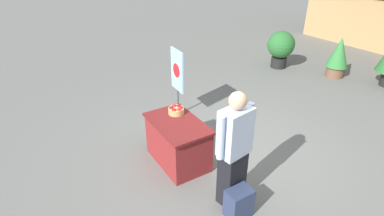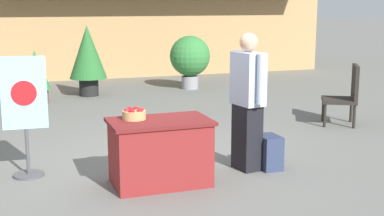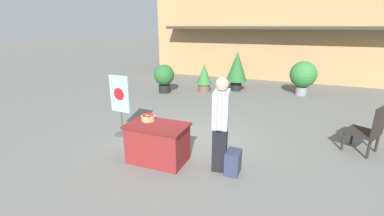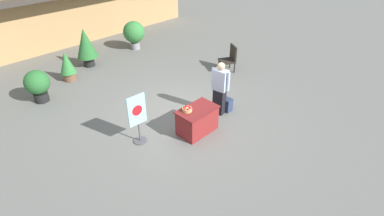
{
  "view_description": "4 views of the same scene",
  "coord_description": "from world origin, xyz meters",
  "px_view_note": "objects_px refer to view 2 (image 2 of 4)",
  "views": [
    {
      "loc": [
        3.27,
        -2.81,
        3.13
      ],
      "look_at": [
        -0.86,
        -0.26,
        0.57
      ],
      "focal_mm": 28.0,
      "sensor_mm": 36.0,
      "label": 1
    },
    {
      "loc": [
        -1.87,
        -6.48,
        2.03
      ],
      "look_at": [
        0.23,
        -0.52,
        0.78
      ],
      "focal_mm": 50.0,
      "sensor_mm": 36.0,
      "label": 2
    },
    {
      "loc": [
        1.96,
        -4.75,
        2.48
      ],
      "look_at": [
        0.31,
        -0.62,
        1.06
      ],
      "focal_mm": 24.0,
      "sensor_mm": 36.0,
      "label": 3
    },
    {
      "loc": [
        -5.24,
        -5.54,
        5.14
      ],
      "look_at": [
        -0.35,
        -0.75,
        0.75
      ],
      "focal_mm": 28.0,
      "sensor_mm": 36.0,
      "label": 4
    }
  ],
  "objects_px": {
    "potted_plant_near_left": "(190,57)",
    "potted_plant_near_right": "(36,75)",
    "poster_board": "(25,113)",
    "potted_plant_far_right": "(88,55)",
    "apple_basket": "(134,114)",
    "backpack": "(269,152)",
    "patio_chair": "(346,93)",
    "display_table": "(160,152)",
    "person_visitor": "(248,101)"
  },
  "relations": [
    {
      "from": "potted_plant_near_left",
      "to": "potted_plant_near_right",
      "type": "height_order",
      "value": "potted_plant_near_left"
    },
    {
      "from": "poster_board",
      "to": "potted_plant_far_right",
      "type": "xyz_separation_m",
      "value": [
        1.54,
        5.4,
        0.14
      ]
    },
    {
      "from": "potted_plant_near_right",
      "to": "potted_plant_far_right",
      "type": "bearing_deg",
      "value": 28.46
    },
    {
      "from": "apple_basket",
      "to": "potted_plant_near_left",
      "type": "height_order",
      "value": "potted_plant_near_left"
    },
    {
      "from": "backpack",
      "to": "potted_plant_near_left",
      "type": "distance_m",
      "value": 6.39
    },
    {
      "from": "backpack",
      "to": "poster_board",
      "type": "relative_size",
      "value": 0.29
    },
    {
      "from": "patio_chair",
      "to": "potted_plant_near_right",
      "type": "bearing_deg",
      "value": -8.09
    },
    {
      "from": "apple_basket",
      "to": "potted_plant_far_right",
      "type": "height_order",
      "value": "potted_plant_far_right"
    },
    {
      "from": "display_table",
      "to": "potted_plant_near_right",
      "type": "height_order",
      "value": "potted_plant_near_right"
    },
    {
      "from": "person_visitor",
      "to": "patio_chair",
      "type": "xyz_separation_m",
      "value": [
        2.61,
        1.67,
        -0.32
      ]
    },
    {
      "from": "display_table",
      "to": "potted_plant_far_right",
      "type": "bearing_deg",
      "value": 88.75
    },
    {
      "from": "apple_basket",
      "to": "backpack",
      "type": "bearing_deg",
      "value": -0.74
    },
    {
      "from": "backpack",
      "to": "potted_plant_far_right",
      "type": "xyz_separation_m",
      "value": [
        -1.3,
        6.08,
        0.7
      ]
    },
    {
      "from": "potted_plant_far_right",
      "to": "potted_plant_near_left",
      "type": "xyz_separation_m",
      "value": [
        2.44,
        0.18,
        -0.15
      ]
    },
    {
      "from": "display_table",
      "to": "potted_plant_near_right",
      "type": "bearing_deg",
      "value": 100.33
    },
    {
      "from": "apple_basket",
      "to": "poster_board",
      "type": "xyz_separation_m",
      "value": [
        -1.14,
        0.66,
        -0.05
      ]
    },
    {
      "from": "patio_chair",
      "to": "potted_plant_far_right",
      "type": "xyz_separation_m",
      "value": [
        -3.64,
        4.34,
        0.36
      ]
    },
    {
      "from": "person_visitor",
      "to": "potted_plant_near_right",
      "type": "xyz_separation_m",
      "value": [
        -2.18,
        5.38,
        -0.27
      ]
    },
    {
      "from": "apple_basket",
      "to": "poster_board",
      "type": "height_order",
      "value": "poster_board"
    },
    {
      "from": "backpack",
      "to": "patio_chair",
      "type": "xyz_separation_m",
      "value": [
        2.34,
        1.74,
        0.33
      ]
    },
    {
      "from": "potted_plant_far_right",
      "to": "patio_chair",
      "type": "bearing_deg",
      "value": -50.02
    },
    {
      "from": "backpack",
      "to": "patio_chair",
      "type": "height_order",
      "value": "patio_chair"
    },
    {
      "from": "poster_board",
      "to": "potted_plant_far_right",
      "type": "height_order",
      "value": "potted_plant_far_right"
    },
    {
      "from": "display_table",
      "to": "person_visitor",
      "type": "distance_m",
      "value": 1.27
    },
    {
      "from": "backpack",
      "to": "potted_plant_near_left",
      "type": "relative_size",
      "value": 0.33
    },
    {
      "from": "poster_board",
      "to": "patio_chair",
      "type": "distance_m",
      "value": 5.29
    },
    {
      "from": "apple_basket",
      "to": "person_visitor",
      "type": "height_order",
      "value": "person_visitor"
    },
    {
      "from": "backpack",
      "to": "potted_plant_near_left",
      "type": "height_order",
      "value": "potted_plant_near_left"
    },
    {
      "from": "display_table",
      "to": "potted_plant_near_left",
      "type": "bearing_deg",
      "value": 68.01
    },
    {
      "from": "apple_basket",
      "to": "potted_plant_far_right",
      "type": "bearing_deg",
      "value": 86.26
    },
    {
      "from": "person_visitor",
      "to": "apple_basket",
      "type": "bearing_deg",
      "value": -6.7
    },
    {
      "from": "display_table",
      "to": "person_visitor",
      "type": "height_order",
      "value": "person_visitor"
    },
    {
      "from": "person_visitor",
      "to": "potted_plant_near_right",
      "type": "distance_m",
      "value": 5.81
    },
    {
      "from": "apple_basket",
      "to": "potted_plant_far_right",
      "type": "relative_size",
      "value": 0.17
    },
    {
      "from": "potted_plant_near_left",
      "to": "potted_plant_far_right",
      "type": "bearing_deg",
      "value": -175.68
    },
    {
      "from": "display_table",
      "to": "person_visitor",
      "type": "bearing_deg",
      "value": 9.0
    },
    {
      "from": "backpack",
      "to": "potted_plant_near_right",
      "type": "distance_m",
      "value": 5.99
    },
    {
      "from": "apple_basket",
      "to": "backpack",
      "type": "distance_m",
      "value": 1.8
    },
    {
      "from": "potted_plant_far_right",
      "to": "poster_board",
      "type": "bearing_deg",
      "value": -105.9
    },
    {
      "from": "poster_board",
      "to": "potted_plant_near_right",
      "type": "xyz_separation_m",
      "value": [
        0.39,
        4.78,
        -0.17
      ]
    },
    {
      "from": "apple_basket",
      "to": "potted_plant_near_left",
      "type": "relative_size",
      "value": 0.21
    },
    {
      "from": "display_table",
      "to": "potted_plant_near_left",
      "type": "relative_size",
      "value": 0.89
    },
    {
      "from": "person_visitor",
      "to": "potted_plant_near_left",
      "type": "xyz_separation_m",
      "value": [
        1.41,
        6.19,
        -0.11
      ]
    },
    {
      "from": "apple_basket",
      "to": "poster_board",
      "type": "relative_size",
      "value": 0.18
    },
    {
      "from": "potted_plant_far_right",
      "to": "display_table",
      "type": "bearing_deg",
      "value": -91.25
    },
    {
      "from": "person_visitor",
      "to": "backpack",
      "type": "xyz_separation_m",
      "value": [
        0.27,
        -0.08,
        -0.65
      ]
    },
    {
      "from": "person_visitor",
      "to": "poster_board",
      "type": "relative_size",
      "value": 1.18
    },
    {
      "from": "display_table",
      "to": "apple_basket",
      "type": "bearing_deg",
      "value": 154.03
    },
    {
      "from": "patio_chair",
      "to": "potted_plant_near_right",
      "type": "height_order",
      "value": "potted_plant_near_right"
    },
    {
      "from": "apple_basket",
      "to": "potted_plant_near_right",
      "type": "relative_size",
      "value": 0.24
    }
  ]
}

